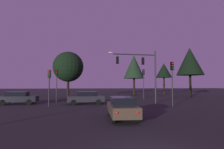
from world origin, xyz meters
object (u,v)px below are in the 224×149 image
at_px(car_crossing_right, 86,98).
at_px(traffic_light_far_side, 172,75).
at_px(car_nearside_lane, 122,107).
at_px(tree_right_cluster, 68,67).
at_px(traffic_signal_mast_arm, 142,67).
at_px(car_crossing_left, 18,98).
at_px(tree_center_horizon, 190,61).
at_px(traffic_light_median, 49,80).
at_px(traffic_light_corner_right, 144,78).
at_px(tree_behind_sign, 134,67).
at_px(traffic_light_corner_left, 57,79).
at_px(tree_left_far, 164,71).

bearing_deg(car_crossing_right, traffic_light_far_side, -21.77).
xyz_separation_m(car_nearside_lane, tree_right_cluster, (-6.27, 21.99, 4.91)).
bearing_deg(traffic_signal_mast_arm, car_crossing_left, 176.05).
relative_size(car_crossing_left, tree_right_cluster, 0.52).
distance_m(car_crossing_left, tree_right_cluster, 13.17).
bearing_deg(tree_center_horizon, traffic_light_median, -151.08).
height_order(traffic_light_corner_right, tree_behind_sign, tree_behind_sign).
xyz_separation_m(traffic_light_median, tree_behind_sign, (14.55, 21.05, 3.68)).
distance_m(traffic_light_corner_left, tree_right_cluster, 9.95).
bearing_deg(traffic_light_far_side, traffic_signal_mast_arm, 124.02).
distance_m(car_nearside_lane, tree_left_far, 34.20).
height_order(traffic_light_far_side, car_crossing_right, traffic_light_far_side).
distance_m(tree_behind_sign, tree_left_far, 8.00).
relative_size(traffic_signal_mast_arm, tree_left_far, 0.88).
bearing_deg(tree_behind_sign, traffic_light_median, -124.65).
xyz_separation_m(car_nearside_lane, car_crossing_right, (-2.68, 9.89, 0.00)).
xyz_separation_m(traffic_light_median, tree_center_horizon, (23.86, 13.18, 4.10)).
xyz_separation_m(traffic_signal_mast_arm, traffic_light_median, (-10.94, -2.10, -1.80)).
distance_m(traffic_light_median, tree_left_far, 31.82).
relative_size(traffic_light_corner_left, tree_behind_sign, 0.48).
height_order(traffic_light_far_side, car_nearside_lane, traffic_light_far_side).
bearing_deg(car_crossing_left, car_nearside_lane, -44.49).
relative_size(traffic_signal_mast_arm, traffic_light_corner_left, 1.52).
distance_m(traffic_signal_mast_arm, car_crossing_right, 8.01).
relative_size(traffic_light_corner_left, traffic_light_corner_right, 0.91).
distance_m(traffic_light_corner_left, tree_behind_sign, 22.06).
bearing_deg(car_nearside_lane, tree_left_far, 62.13).
bearing_deg(car_crossing_right, tree_center_horizon, 28.43).
bearing_deg(car_crossing_right, traffic_light_corner_right, 34.05).
distance_m(traffic_light_corner_left, traffic_light_median, 4.89).
height_order(car_crossing_right, tree_right_cluster, tree_right_cluster).
bearing_deg(tree_behind_sign, traffic_light_corner_right, -96.80).
bearing_deg(car_crossing_left, traffic_light_corner_left, 22.47).
xyz_separation_m(traffic_light_corner_left, car_crossing_right, (3.98, -2.50, -2.34)).
bearing_deg(car_crossing_left, car_crossing_right, -5.35).
relative_size(traffic_light_corner_left, tree_left_far, 0.58).
distance_m(traffic_signal_mast_arm, tree_left_far, 23.34).
bearing_deg(traffic_light_corner_left, tree_behind_sign, 47.89).
bearing_deg(tree_left_far, traffic_light_median, -135.01).
bearing_deg(traffic_light_corner_left, traffic_signal_mast_arm, -14.18).
xyz_separation_m(traffic_signal_mast_arm, car_crossing_right, (-7.03, 0.28, -3.83)).
height_order(car_crossing_left, tree_left_far, tree_left_far).
bearing_deg(tree_left_far, car_crossing_right, -132.74).
relative_size(traffic_signal_mast_arm, traffic_light_corner_right, 1.38).
height_order(traffic_light_median, tree_center_horizon, tree_center_horizon).
xyz_separation_m(traffic_light_far_side, car_crossing_left, (-17.53, 4.50, -2.63)).
xyz_separation_m(traffic_light_corner_right, tree_left_far, (9.34, 13.83, 2.40)).
xyz_separation_m(car_crossing_left, car_crossing_right, (8.17, -0.76, 0.00)).
bearing_deg(traffic_signal_mast_arm, car_crossing_right, 177.68).
height_order(traffic_light_corner_right, car_crossing_left, traffic_light_corner_right).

